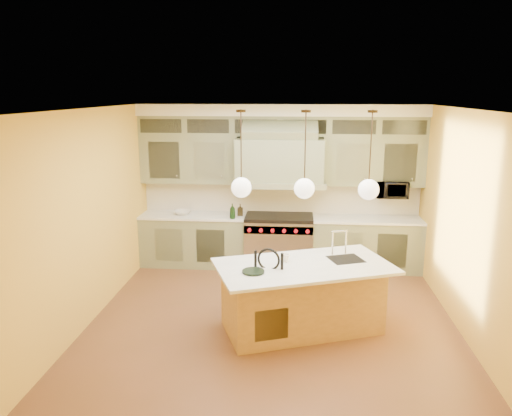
# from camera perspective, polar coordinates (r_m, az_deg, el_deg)

# --- Properties ---
(floor) EXTENTS (5.00, 5.00, 0.00)m
(floor) POSITION_cam_1_polar(r_m,az_deg,el_deg) (7.18, 1.90, -12.53)
(floor) COLOR brown
(floor) RESTS_ON ground
(ceiling) EXTENTS (5.00, 5.00, 0.00)m
(ceiling) POSITION_cam_1_polar(r_m,az_deg,el_deg) (6.47, 2.10, 11.28)
(ceiling) COLOR white
(ceiling) RESTS_ON wall_back
(wall_back) EXTENTS (5.00, 0.00, 5.00)m
(wall_back) POSITION_cam_1_polar(r_m,az_deg,el_deg) (9.12, 2.79, 2.67)
(wall_back) COLOR gold
(wall_back) RESTS_ON ground
(wall_front) EXTENTS (5.00, 0.00, 5.00)m
(wall_front) POSITION_cam_1_polar(r_m,az_deg,el_deg) (4.31, 0.30, -9.58)
(wall_front) COLOR gold
(wall_front) RESTS_ON ground
(wall_left) EXTENTS (0.00, 5.00, 5.00)m
(wall_left) POSITION_cam_1_polar(r_m,az_deg,el_deg) (7.24, -18.17, -0.77)
(wall_left) COLOR gold
(wall_left) RESTS_ON ground
(wall_right) EXTENTS (0.00, 5.00, 5.00)m
(wall_right) POSITION_cam_1_polar(r_m,az_deg,el_deg) (7.02, 22.84, -1.59)
(wall_right) COLOR gold
(wall_right) RESTS_ON ground
(back_cabinetry) EXTENTS (5.00, 0.77, 2.90)m
(back_cabinetry) POSITION_cam_1_polar(r_m,az_deg,el_deg) (8.86, 2.73, 2.23)
(back_cabinetry) COLOR gray
(back_cabinetry) RESTS_ON floor
(range) EXTENTS (1.20, 0.74, 0.96)m
(range) POSITION_cam_1_polar(r_m,az_deg,el_deg) (9.00, 2.64, -3.79)
(range) COLOR silver
(range) RESTS_ON floor
(kitchen_island) EXTENTS (2.52, 1.91, 1.35)m
(kitchen_island) POSITION_cam_1_polar(r_m,az_deg,el_deg) (6.75, 5.31, -9.91)
(kitchen_island) COLOR olive
(kitchen_island) RESTS_ON floor
(counter_stool) EXTENTS (0.49, 0.49, 1.18)m
(counter_stool) POSITION_cam_1_polar(r_m,az_deg,el_deg) (6.36, 1.07, -9.36)
(counter_stool) COLOR black
(counter_stool) RESTS_ON floor
(microwave) EXTENTS (0.54, 0.37, 0.30)m
(microwave) POSITION_cam_1_polar(r_m,az_deg,el_deg) (9.02, 15.22, 2.10)
(microwave) COLOR black
(microwave) RESTS_ON back_cabinetry
(oil_bottle_a) EXTENTS (0.11, 0.11, 0.27)m
(oil_bottle_a) POSITION_cam_1_polar(r_m,az_deg,el_deg) (8.70, -2.71, -0.37)
(oil_bottle_a) COLOR black
(oil_bottle_a) RESTS_ON back_cabinetry
(oil_bottle_b) EXTENTS (0.10, 0.10, 0.21)m
(oil_bottle_b) POSITION_cam_1_polar(r_m,az_deg,el_deg) (8.92, -1.82, -0.22)
(oil_bottle_b) COLOR black
(oil_bottle_b) RESTS_ON back_cabinetry
(fruit_bowl) EXTENTS (0.31, 0.31, 0.07)m
(fruit_bowl) POSITION_cam_1_polar(r_m,az_deg,el_deg) (9.11, -8.35, -0.51)
(fruit_bowl) COLOR silver
(fruit_bowl) RESTS_ON back_cabinetry
(cup) EXTENTS (0.11, 0.11, 0.10)m
(cup) POSITION_cam_1_polar(r_m,az_deg,el_deg) (6.63, 3.40, -5.71)
(cup) COLOR white
(cup) RESTS_ON kitchen_island
(pendant_left) EXTENTS (0.26, 0.26, 1.11)m
(pendant_left) POSITION_cam_1_polar(r_m,az_deg,el_deg) (6.36, -1.69, 2.62)
(pendant_left) COLOR #2D2319
(pendant_left) RESTS_ON ceiling
(pendant_center) EXTENTS (0.26, 0.26, 1.11)m
(pendant_center) POSITION_cam_1_polar(r_m,az_deg,el_deg) (6.32, 5.55, 2.50)
(pendant_center) COLOR #2D2319
(pendant_center) RESTS_ON ceiling
(pendant_right) EXTENTS (0.26, 0.26, 1.11)m
(pendant_right) POSITION_cam_1_polar(r_m,az_deg,el_deg) (6.38, 12.75, 2.33)
(pendant_right) COLOR #2D2319
(pendant_right) RESTS_ON ceiling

